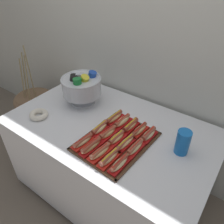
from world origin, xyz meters
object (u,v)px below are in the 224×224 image
Objects in this scene: floor_vase at (38,115)px; serving_tray at (116,141)px; hot_dog_0 at (83,142)px; hot_dog_5 at (100,129)px; hot_dog_1 at (91,146)px; hot_dog_10 at (114,118)px; hot_dog_6 at (108,133)px; punch_bowl at (81,86)px; donut at (39,115)px; hot_dog_11 at (122,122)px; buffet_table at (110,159)px; hot_dog_2 at (100,152)px; hot_dog_4 at (119,164)px; hot_dog_12 at (130,126)px; cup_stack at (183,142)px; hot_dog_7 at (116,138)px; hot_dog_9 at (135,148)px; hot_dog_13 at (139,130)px; hot_dog_14 at (149,135)px; hot_dog_8 at (125,143)px; hot_dog_3 at (109,158)px.

serving_tray is (1.32, -0.28, 0.52)m from floor_vase.
hot_dog_0 is 0.17m from hot_dog_5.
hot_dog_0 is 0.08m from hot_dog_1.
hot_dog_10 is at bearing -5.04° from floor_vase.
hot_dog_6 is at bearing -12.38° from floor_vase.
punch_bowl reaches higher than serving_tray.
hot_dog_6 reaches higher than donut.
hot_dog_11 is at bearing 62.55° from hot_dog_5.
buffet_table is at bearing 24.71° from donut.
hot_dog_0 is 0.52× the size of punch_bowl.
punch_bowl is (-0.49, 0.39, 0.13)m from hot_dog_2.
floor_vase is 6.02× the size of hot_dog_1.
hot_dog_4 is 0.34m from hot_dog_5.
hot_dog_2 is 0.33m from hot_dog_12.
cup_stack is at bearing 30.65° from hot_dog_0.
hot_dog_2 reaches higher than hot_dog_7.
floor_vase reaches higher than punch_bowl.
hot_dog_7 is at bearing -24.00° from punch_bowl.
cup_stack is at bearing 16.47° from hot_dog_5.
punch_bowl reaches higher than hot_dog_11.
serving_tray is at bearing 176.99° from hot_dog_9.
hot_dog_4 is 0.45m from hot_dog_10.
punch_bowl is at bearing 173.85° from hot_dog_13.
hot_dog_2 is 0.18m from hot_dog_6.
hot_dog_5 is at bearing 129.27° from hot_dog_2.
hot_dog_9 reaches higher than donut.
hot_dog_10 reaches higher than hot_dog_13.
buffet_table is 0.69m from cup_stack.
hot_dog_14 is (0.31, 0.15, -0.00)m from hot_dog_5.
hot_dog_10 is (-0.06, 0.33, -0.00)m from hot_dog_1.
hot_dog_8 reaches higher than buffet_table.
hot_dog_1 is at bearing -3.80° from donut.
serving_tray is at bearing -24.00° from punch_bowl.
hot_dog_7 is 0.18m from hot_dog_11.
hot_dog_10 is (-0.14, 0.17, 0.00)m from hot_dog_7.
hot_dog_13 is at bearing -178.88° from cup_stack.
buffet_table is 0.48m from hot_dog_0.
donut is (-0.72, 0.05, -0.01)m from hot_dog_3.
hot_dog_5 is 0.98× the size of hot_dog_12.
serving_tray is 0.03m from hot_dog_7.
hot_dog_12 is 0.72m from donut.
donut is at bearing 176.36° from hot_dog_3.
hot_dog_0 reaches higher than hot_dog_4.
hot_dog_7 is (-0.00, 0.00, 0.03)m from serving_tray.
hot_dog_5 is (-0.01, -0.11, 0.40)m from buffet_table.
hot_dog_6 is (-0.22, 0.18, 0.00)m from hot_dog_4.
hot_dog_6 is (0.07, -0.00, -0.00)m from hot_dog_5.
hot_dog_1 is 0.33m from hot_dog_11.
punch_bowl is at bearing 156.00° from serving_tray.
hot_dog_12 is at bearing -3.01° from hot_dog_11.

